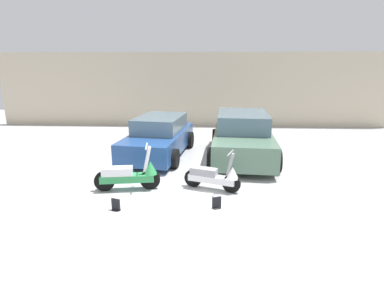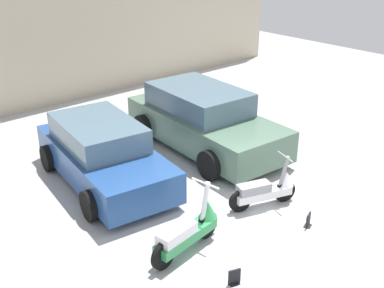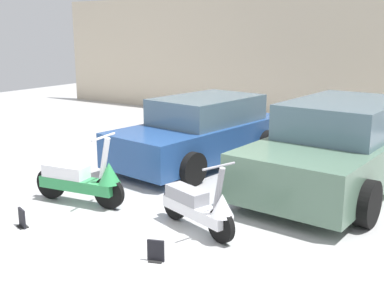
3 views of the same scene
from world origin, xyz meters
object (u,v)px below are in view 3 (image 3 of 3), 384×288
at_px(scooter_front_left, 82,179).
at_px(scooter_front_right, 199,206).
at_px(placard_near_left_scooter, 22,219).
at_px(car_rear_left, 202,132).
at_px(placard_near_right_scooter, 156,252).
at_px(car_rear_center, 339,147).

distance_m(scooter_front_left, scooter_front_right, 2.04).
height_order(scooter_front_right, placard_near_left_scooter, scooter_front_right).
height_order(car_rear_left, placard_near_right_scooter, car_rear_left).
bearing_deg(placard_near_right_scooter, car_rear_center, 76.02).
height_order(scooter_front_left, placard_near_left_scooter, scooter_front_left).
relative_size(car_rear_center, placard_near_left_scooter, 17.02).
relative_size(scooter_front_right, placard_near_right_scooter, 5.28).
relative_size(car_rear_left, placard_near_left_scooter, 15.50).
bearing_deg(scooter_front_right, placard_near_left_scooter, -131.54).
bearing_deg(placard_near_right_scooter, placard_near_left_scooter, -174.80).
relative_size(scooter_front_right, car_rear_center, 0.31).
xyz_separation_m(car_rear_center, placard_near_right_scooter, (-0.95, -3.83, -0.58)).
height_order(scooter_front_right, placard_near_right_scooter, scooter_front_right).
distance_m(scooter_front_right, placard_near_right_scooter, 1.02).
bearing_deg(car_rear_left, car_rear_center, 95.80).
relative_size(scooter_front_left, placard_near_left_scooter, 6.07).
bearing_deg(car_rear_center, placard_near_right_scooter, -9.59).
xyz_separation_m(car_rear_left, placard_near_right_scooter, (1.81, -3.93, -0.51)).
height_order(scooter_front_left, placard_near_right_scooter, scooter_front_left).
bearing_deg(scooter_front_right, car_rear_center, 89.83).
bearing_deg(car_rear_center, scooter_front_left, -41.52).
bearing_deg(placard_near_left_scooter, scooter_front_right, 29.55).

